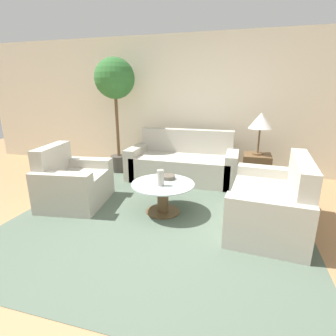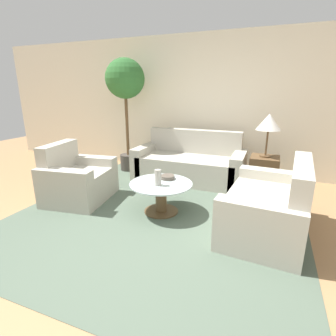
# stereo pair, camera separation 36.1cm
# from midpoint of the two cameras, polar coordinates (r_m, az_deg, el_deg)

# --- Properties ---
(ground_plane) EXTENTS (14.00, 14.00, 0.00)m
(ground_plane) POSITION_cam_midpoint_polar(r_m,az_deg,el_deg) (2.93, -6.47, -16.20)
(ground_plane) COLOR #9E754C
(wall_back) EXTENTS (10.00, 0.06, 2.60)m
(wall_back) POSITION_cam_midpoint_polar(r_m,az_deg,el_deg) (5.27, 5.26, 13.47)
(wall_back) COLOR beige
(wall_back) RESTS_ON ground_plane
(rug) EXTENTS (3.60, 3.76, 0.01)m
(rug) POSITION_cam_midpoint_polar(r_m,az_deg,el_deg) (3.59, -4.02, -9.53)
(rug) COLOR #4C5B4C
(rug) RESTS_ON ground_plane
(sofa_main) EXTENTS (1.94, 0.87, 0.88)m
(sofa_main) POSITION_cam_midpoint_polar(r_m,az_deg,el_deg) (4.82, 1.22, 0.98)
(sofa_main) COLOR #B2AD9E
(sofa_main) RESTS_ON ground_plane
(armchair) EXTENTS (0.93, 1.05, 0.84)m
(armchair) POSITION_cam_midpoint_polar(r_m,az_deg,el_deg) (4.07, -22.64, -3.34)
(armchair) COLOR #B2AD9E
(armchair) RESTS_ON ground_plane
(loveseat) EXTENTS (0.94, 1.45, 0.86)m
(loveseat) POSITION_cam_midpoint_polar(r_m,az_deg,el_deg) (3.30, 19.11, -7.56)
(loveseat) COLOR #B2AD9E
(loveseat) RESTS_ON ground_plane
(coffee_table) EXTENTS (0.83, 0.83, 0.41)m
(coffee_table) POSITION_cam_midpoint_polar(r_m,az_deg,el_deg) (3.48, -4.11, -5.63)
(coffee_table) COLOR brown
(coffee_table) RESTS_ON ground_plane
(side_table) EXTENTS (0.45, 0.45, 0.56)m
(side_table) POSITION_cam_midpoint_polar(r_m,az_deg,el_deg) (4.62, 16.49, -0.52)
(side_table) COLOR brown
(side_table) RESTS_ON ground_plane
(table_lamp) EXTENTS (0.38, 0.38, 0.68)m
(table_lamp) POSITION_cam_midpoint_polar(r_m,az_deg,el_deg) (4.45, 17.36, 9.60)
(table_lamp) COLOR brown
(table_lamp) RESTS_ON side_table
(potted_plant) EXTENTS (0.74, 0.74, 2.16)m
(potted_plant) POSITION_cam_midpoint_polar(r_m,az_deg,el_deg) (5.22, -13.50, 16.97)
(potted_plant) COLOR #3D3833
(potted_plant) RESTS_ON ground_plane
(vase) EXTENTS (0.09, 0.09, 0.21)m
(vase) POSITION_cam_midpoint_polar(r_m,az_deg,el_deg) (3.32, -4.76, -2.20)
(vase) COLOR #9E998E
(vase) RESTS_ON coffee_table
(bowl) EXTENTS (0.19, 0.19, 0.05)m
(bowl) POSITION_cam_midpoint_polar(r_m,az_deg,el_deg) (3.58, -2.85, -2.05)
(bowl) COLOR brown
(bowl) RESTS_ON coffee_table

